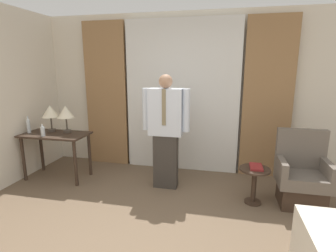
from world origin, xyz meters
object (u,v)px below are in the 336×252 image
(table_lamp_right, at_px, (66,113))
(bottle_near_edge, at_px, (43,131))
(bottle_by_lamp, at_px, (29,126))
(side_table, at_px, (254,180))
(table_lamp_left, at_px, (50,112))
(desk, at_px, (56,141))
(book, at_px, (256,167))
(person, at_px, (166,129))
(armchair, at_px, (301,178))

(table_lamp_right, bearing_deg, bottle_near_edge, -127.19)
(bottle_by_lamp, distance_m, side_table, 3.56)
(table_lamp_left, distance_m, bottle_near_edge, 0.39)
(desk, height_order, table_lamp_left, table_lamp_left)
(table_lamp_right, height_order, book, table_lamp_right)
(table_lamp_left, bearing_deg, bottle_by_lamp, -151.36)
(table_lamp_right, distance_m, person, 1.68)
(bottle_by_lamp, bearing_deg, table_lamp_right, 15.74)
(desk, relative_size, armchair, 1.05)
(bottle_near_edge, bearing_deg, table_lamp_right, 52.81)
(table_lamp_right, bearing_deg, book, -5.21)
(desk, height_order, side_table, desk)
(side_table, bearing_deg, table_lamp_right, 174.26)
(table_lamp_right, bearing_deg, person, -1.97)
(table_lamp_right, height_order, bottle_by_lamp, table_lamp_right)
(bottle_near_edge, distance_m, armchair, 3.79)
(armchair, bearing_deg, side_table, -169.75)
(bottle_near_edge, distance_m, person, 1.91)
(bottle_by_lamp, bearing_deg, desk, 5.55)
(armchair, relative_size, book, 3.85)
(desk, xyz_separation_m, bottle_by_lamp, (-0.44, -0.04, 0.24))
(table_lamp_left, height_order, bottle_near_edge, table_lamp_left)
(table_lamp_left, relative_size, table_lamp_right, 1.00)
(side_table, bearing_deg, table_lamp_left, 174.76)
(bottle_near_edge, bearing_deg, table_lamp_left, 101.27)
(side_table, bearing_deg, armchair, 10.25)
(desk, distance_m, bottle_near_edge, 0.28)
(bottle_by_lamp, xyz_separation_m, armchair, (4.12, -0.02, -0.50))
(table_lamp_left, distance_m, armchair, 3.89)
(desk, relative_size, side_table, 2.12)
(person, xyz_separation_m, side_table, (1.26, -0.24, -0.58))
(bottle_near_edge, xyz_separation_m, armchair, (3.76, 0.11, -0.46))
(bottle_near_edge, relative_size, armchair, 0.19)
(table_lamp_right, bearing_deg, armchair, -3.01)
(table_lamp_right, bearing_deg, bottle_by_lamp, -164.26)
(bottle_by_lamp, bearing_deg, person, 2.73)
(desk, bearing_deg, bottle_near_edge, -115.45)
(bottle_by_lamp, xyz_separation_m, book, (3.53, -0.10, -0.36))
(bottle_near_edge, bearing_deg, side_table, 0.02)
(table_lamp_left, xyz_separation_m, table_lamp_right, (0.28, 0.00, 0.00))
(person, bearing_deg, table_lamp_left, 178.31)
(desk, distance_m, side_table, 3.09)
(person, relative_size, side_table, 3.45)
(bottle_by_lamp, bearing_deg, armchair, -0.29)
(book, bearing_deg, bottle_by_lamp, 178.32)
(side_table, bearing_deg, desk, 176.78)
(desk, distance_m, table_lamp_right, 0.49)
(table_lamp_right, height_order, side_table, table_lamp_right)
(table_lamp_left, bearing_deg, book, -4.76)
(bottle_by_lamp, bearing_deg, book, -1.68)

